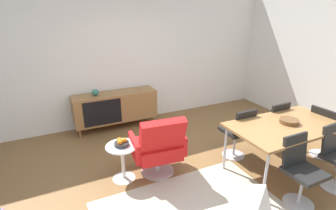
{
  "coord_description": "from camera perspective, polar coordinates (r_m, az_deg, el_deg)",
  "views": [
    {
      "loc": [
        -1.51,
        -2.45,
        2.25
      ],
      "look_at": [
        0.03,
        0.75,
        0.93
      ],
      "focal_mm": 27.68,
      "sensor_mm": 36.0,
      "label": 1
    }
  ],
  "objects": [
    {
      "name": "vase_cobalt",
      "position": [
        5.03,
        -15.73,
        2.68
      ],
      "size": [
        0.13,
        0.13,
        0.12
      ],
      "color": "#337266",
      "rests_on": "sideboard"
    },
    {
      "name": "dining_table",
      "position": [
        3.98,
        24.58,
        -4.49
      ],
      "size": [
        1.6,
        0.9,
        0.74
      ],
      "color": "olive",
      "rests_on": "ground_plane"
    },
    {
      "name": "dining_chair_back_left",
      "position": [
        4.19,
        15.23,
        -5.51
      ],
      "size": [
        0.4,
        0.43,
        0.86
      ],
      "color": "black",
      "rests_on": "ground_plane"
    },
    {
      "name": "dining_chair_far_end",
      "position": [
        4.75,
        31.22,
        -4.73
      ],
      "size": [
        0.44,
        0.42,
        0.86
      ],
      "color": "black",
      "rests_on": "ground_plane"
    },
    {
      "name": "wall_back",
      "position": [
        5.34,
        -9.07,
        11.04
      ],
      "size": [
        6.8,
        0.12,
        2.8
      ],
      "primitive_type": "cube",
      "color": "white",
      "rests_on": "ground_plane"
    },
    {
      "name": "lounge_chair_red",
      "position": [
        3.64,
        -2.08,
        -8.89
      ],
      "size": [
        0.77,
        0.71,
        0.95
      ],
      "color": "red",
      "rests_on": "ground_plane"
    },
    {
      "name": "wooden_bowl_on_table",
      "position": [
        4.02,
        25.11,
        -3.25
      ],
      "size": [
        0.26,
        0.26,
        0.06
      ],
      "primitive_type": "cylinder",
      "color": "brown",
      "rests_on": "dining_table"
    },
    {
      "name": "ground_plane",
      "position": [
        3.66,
        4.93,
        -17.67
      ],
      "size": [
        8.32,
        8.32,
        0.0
      ],
      "primitive_type": "plane",
      "color": "brown"
    },
    {
      "name": "fruit_bowl",
      "position": [
        3.57,
        -10.2,
        -8.21
      ],
      "size": [
        0.2,
        0.2,
        0.11
      ],
      "color": "#262628",
      "rests_on": "side_table_round"
    },
    {
      "name": "side_table_round",
      "position": [
        3.69,
        -9.95,
        -11.47
      ],
      "size": [
        0.44,
        0.44,
        0.52
      ],
      "color": "white",
      "rests_on": "ground_plane"
    },
    {
      "name": "dining_chair_back_right",
      "position": [
        4.65,
        21.85,
        -3.65
      ],
      "size": [
        0.4,
        0.43,
        0.86
      ],
      "color": "black",
      "rests_on": "ground_plane"
    },
    {
      "name": "sideboard",
      "position": [
        5.21,
        -11.5,
        -0.33
      ],
      "size": [
        1.6,
        0.45,
        0.72
      ],
      "color": "olive",
      "rests_on": "ground_plane"
    },
    {
      "name": "dining_chair_front_left",
      "position": [
        3.54,
        27.15,
        -12.32
      ],
      "size": [
        0.4,
        0.43,
        0.86
      ],
      "color": "black",
      "rests_on": "ground_plane"
    }
  ]
}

